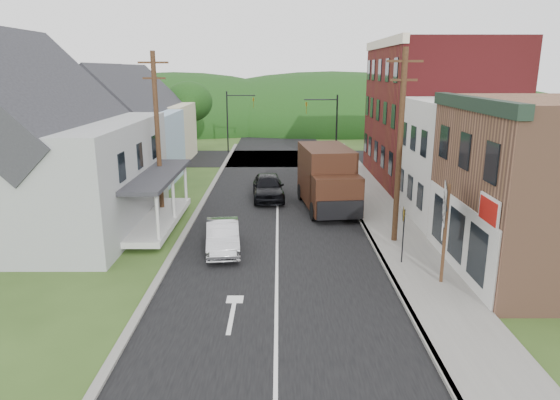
{
  "coord_description": "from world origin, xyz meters",
  "views": [
    {
      "loc": [
        0.09,
        -19.07,
        8.05
      ],
      "look_at": [
        0.14,
        3.23,
        2.2
      ],
      "focal_mm": 32.0,
      "sensor_mm": 36.0,
      "label": 1
    }
  ],
  "objects_px": {
    "silver_sedan": "(223,237)",
    "route_sign_cluster": "(445,219)",
    "dark_sedan": "(268,187)",
    "warning_sign": "(403,227)",
    "delivery_van": "(327,179)"
  },
  "relations": [
    {
      "from": "dark_sedan",
      "to": "delivery_van",
      "type": "distance_m",
      "value": 4.34
    },
    {
      "from": "silver_sedan",
      "to": "route_sign_cluster",
      "type": "relative_size",
      "value": 1.07
    },
    {
      "from": "silver_sedan",
      "to": "route_sign_cluster",
      "type": "xyz_separation_m",
      "value": [
        8.74,
        -3.74,
        1.97
      ]
    },
    {
      "from": "silver_sedan",
      "to": "dark_sedan",
      "type": "xyz_separation_m",
      "value": [
        1.87,
        9.38,
        0.13
      ]
    },
    {
      "from": "dark_sedan",
      "to": "delivery_van",
      "type": "height_order",
      "value": "delivery_van"
    },
    {
      "from": "silver_sedan",
      "to": "delivery_van",
      "type": "xyz_separation_m",
      "value": [
        5.41,
        7.1,
        1.16
      ]
    },
    {
      "from": "silver_sedan",
      "to": "delivery_van",
      "type": "distance_m",
      "value": 9.0
    },
    {
      "from": "route_sign_cluster",
      "to": "silver_sedan",
      "type": "bearing_deg",
      "value": 173.27
    },
    {
      "from": "warning_sign",
      "to": "dark_sedan",
      "type": "bearing_deg",
      "value": 127.84
    },
    {
      "from": "silver_sedan",
      "to": "warning_sign",
      "type": "bearing_deg",
      "value": -19.67
    },
    {
      "from": "delivery_van",
      "to": "route_sign_cluster",
      "type": "distance_m",
      "value": 11.37
    },
    {
      "from": "dark_sedan",
      "to": "delivery_van",
      "type": "relative_size",
      "value": 0.71
    },
    {
      "from": "warning_sign",
      "to": "route_sign_cluster",
      "type": "bearing_deg",
      "value": -52.52
    },
    {
      "from": "dark_sedan",
      "to": "warning_sign",
      "type": "relative_size",
      "value": 1.94
    },
    {
      "from": "dark_sedan",
      "to": "warning_sign",
      "type": "distance_m",
      "value": 12.63
    }
  ]
}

